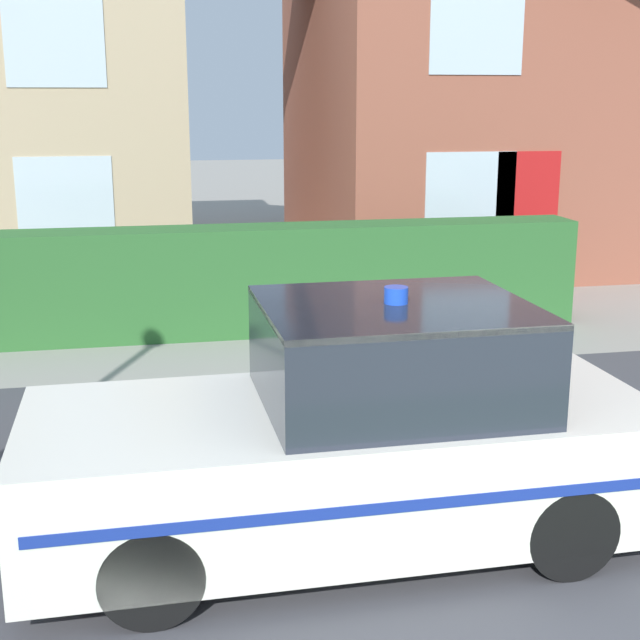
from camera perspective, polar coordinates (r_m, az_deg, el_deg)
The scene contains 4 objects.
road_strip at distance 7.30m, azimuth 5.42°, elevation -9.18°, with size 28.00×5.26×0.01m, color #424247.
garden_hedge at distance 11.11m, azimuth -4.89°, elevation 2.54°, with size 8.53×0.70×1.34m, color #2D662D.
police_car at distance 5.83m, azimuth 2.20°, elevation -7.51°, with size 4.07×1.70×1.71m.
house_right at distance 17.34m, azimuth 12.75°, elevation 15.80°, with size 8.17×6.95×6.88m.
Camera 1 is at (-1.97, -2.71, 2.88)m, focal length 50.00 mm.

